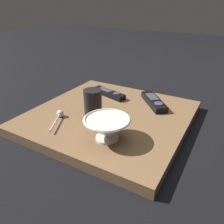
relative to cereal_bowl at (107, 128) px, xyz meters
The scene contains 7 objects.
ground_plane 0.21m from the cereal_bowl, 152.33° to the right, with size 6.00×6.00×0.00m, color black.
table 0.20m from the cereal_bowl, 152.33° to the right, with size 0.61×0.61×0.04m.
cereal_bowl is the anchor object (origin of this frame).
coffee_mug 0.19m from the cereal_bowl, 131.89° to the right, with size 0.07×0.07×0.10m.
teaspoon 0.24m from the cereal_bowl, 97.71° to the right, with size 0.13×0.08×0.03m.
tv_remote_near 0.38m from the cereal_bowl, 150.22° to the right, with size 0.09×0.19×0.03m.
tv_remote_far 0.34m from the cereal_bowl, behind, with size 0.18×0.17×0.03m.
Camera 1 is at (0.70, 0.41, 0.45)m, focal length 35.38 mm.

